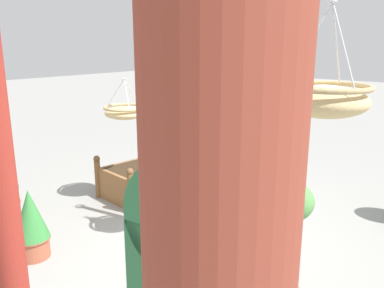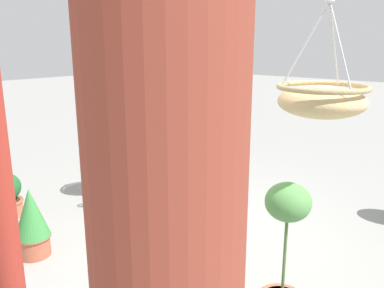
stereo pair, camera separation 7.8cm
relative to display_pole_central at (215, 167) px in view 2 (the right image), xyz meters
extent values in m
plane|color=gray|center=(0.14, 0.16, -0.84)|extent=(40.00, 40.00, 0.00)
cylinder|color=black|center=(0.00, 0.00, 0.45)|extent=(0.07, 0.07, 2.57)
cylinder|color=black|center=(0.00, 0.00, -0.82)|extent=(0.44, 0.44, 0.04)
ellipsoid|color=tan|center=(0.15, 0.25, 0.53)|extent=(0.42, 0.42, 0.22)
torus|color=#97794E|center=(0.15, 0.25, 0.63)|extent=(0.45, 0.45, 0.04)
ellipsoid|color=silver|center=(0.15, 0.25, 0.55)|extent=(0.37, 0.37, 0.18)
cylinder|color=#B7B7BC|center=(0.23, 0.30, 0.86)|extent=(0.18, 0.11, 0.48)
cylinder|color=#B7B7BC|center=(0.07, 0.30, 0.86)|extent=(0.18, 0.11, 0.48)
cylinder|color=#B7B7BC|center=(0.15, 0.15, 0.86)|extent=(0.01, 0.21, 0.48)
torus|color=#B7B7BC|center=(0.15, 0.25, 1.10)|extent=(0.06, 0.06, 0.01)
ellipsoid|color=beige|center=(0.15, 0.26, 0.67)|extent=(0.20, 0.17, 0.23)
sphere|color=beige|center=(0.15, 0.26, 0.86)|extent=(0.18, 0.18, 0.15)
ellipsoid|color=beige|center=(0.15, 0.32, 0.84)|extent=(0.08, 0.07, 0.05)
sphere|color=black|center=(0.15, 0.34, 0.85)|extent=(0.02, 0.02, 0.02)
sphere|color=beige|center=(0.10, 0.26, 0.92)|extent=(0.06, 0.06, 0.06)
sphere|color=beige|center=(0.20, 0.26, 0.92)|extent=(0.06, 0.06, 0.06)
ellipsoid|color=beige|center=(0.05, 0.28, 0.70)|extent=(0.06, 0.11, 0.15)
ellipsoid|color=beige|center=(0.25, 0.28, 0.70)|extent=(0.06, 0.11, 0.15)
ellipsoid|color=beige|center=(0.10, 0.34, 0.59)|extent=(0.07, 0.14, 0.07)
ellipsoid|color=beige|center=(0.20, 0.34, 0.59)|extent=(0.07, 0.14, 0.07)
ellipsoid|color=tan|center=(-1.30, 0.55, 0.86)|extent=(0.59, 0.59, 0.22)
torus|color=tan|center=(-1.30, 0.55, 0.96)|extent=(0.61, 0.61, 0.04)
ellipsoid|color=silver|center=(-1.30, 0.55, 0.88)|extent=(0.52, 0.52, 0.18)
cylinder|color=#B7B7BC|center=(-1.19, 0.62, 1.23)|extent=(0.25, 0.15, 0.55)
cylinder|color=#B7B7BC|center=(-1.42, 0.62, 1.23)|extent=(0.25, 0.15, 0.55)
cylinder|color=#B7B7BC|center=(-1.30, 0.41, 1.23)|extent=(0.01, 0.28, 0.55)
torus|color=#B7B7BC|center=(-1.30, 0.55, 1.51)|extent=(0.06, 0.06, 0.01)
ellipsoid|color=tan|center=(1.53, -0.17, 0.38)|extent=(0.53, 0.53, 0.16)
torus|color=tan|center=(1.53, -0.17, 0.45)|extent=(0.56, 0.56, 0.04)
cylinder|color=#B7B7BC|center=(1.64, -0.11, 0.63)|extent=(0.23, 0.14, 0.37)
cylinder|color=#B7B7BC|center=(1.43, -0.11, 0.63)|extent=(0.23, 0.14, 0.37)
cylinder|color=#B7B7BC|center=(1.53, -0.29, 0.63)|extent=(0.01, 0.26, 0.37)
torus|color=#B7B7BC|center=(1.53, -0.17, 0.81)|extent=(0.06, 0.06, 0.01)
cube|color=olive|center=(1.55, -0.37, -0.62)|extent=(0.86, 0.91, 0.42)
cube|color=#382819|center=(1.55, -0.37, -0.44)|extent=(0.76, 0.80, 0.06)
cylinder|color=brown|center=(1.21, 0.09, -0.57)|extent=(0.08, 0.08, 0.52)
cylinder|color=brown|center=(1.98, 0.00, -0.57)|extent=(0.08, 0.08, 0.52)
cylinder|color=brown|center=(1.12, -0.73, -0.57)|extent=(0.08, 0.08, 0.52)
cylinder|color=brown|center=(1.88, -0.82, -0.57)|extent=(0.08, 0.08, 0.52)
sphere|color=brown|center=(1.21, 0.09, -0.28)|extent=(0.09, 0.09, 0.09)
sphere|color=brown|center=(1.98, 0.00, -0.28)|extent=(0.09, 0.09, 0.09)
sphere|color=brown|center=(1.12, -0.73, -0.28)|extent=(0.09, 0.09, 0.09)
sphere|color=brown|center=(1.88, -0.82, -0.28)|extent=(0.09, 0.09, 0.09)
cylinder|color=#AD563D|center=(1.19, 1.42, -0.73)|extent=(0.31, 0.31, 0.21)
torus|color=#9C4E37|center=(1.19, 1.42, -0.63)|extent=(0.34, 0.34, 0.03)
cylinder|color=#382819|center=(1.19, 1.42, -0.64)|extent=(0.27, 0.27, 0.03)
cone|color=#38843D|center=(1.19, 1.42, -0.37)|extent=(0.34, 0.34, 0.50)
cylinder|color=#BC6042|center=(2.33, 1.15, -0.73)|extent=(0.36, 0.36, 0.20)
torus|color=#A9573B|center=(2.33, 1.15, -0.64)|extent=(0.40, 0.40, 0.03)
cylinder|color=#382819|center=(2.33, 1.15, -0.65)|extent=(0.32, 0.32, 0.03)
ellipsoid|color=#1E5B28|center=(2.33, 1.15, -0.46)|extent=(0.38, 0.38, 0.35)
sphere|color=#D166B7|center=(2.39, 1.13, -0.31)|extent=(0.08, 0.08, 0.08)
sphere|color=#D166B7|center=(2.23, 1.16, -0.30)|extent=(0.09, 0.09, 0.09)
cylinder|color=#4C6B38|center=(-1.15, 0.64, -0.34)|extent=(0.02, 0.02, 0.66)
ellipsoid|color=#56934C|center=(-1.15, 0.64, 0.13)|extent=(0.34, 0.34, 0.29)
cylinder|color=#286B3D|center=(-1.25, 2.03, 0.51)|extent=(0.55, 0.10, 0.55)
camera|label=1|loc=(-2.30, 3.20, 1.26)|focal=37.17mm
camera|label=2|loc=(-2.36, 3.15, 1.26)|focal=37.17mm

